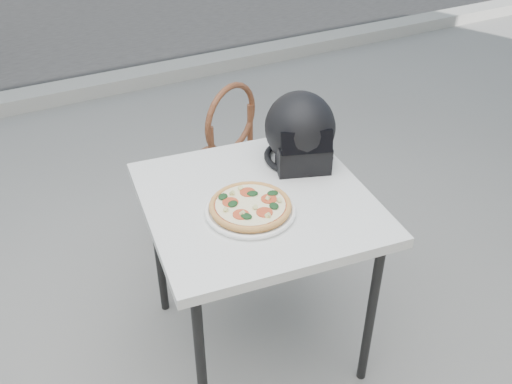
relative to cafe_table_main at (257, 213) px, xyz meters
name	(u,v)px	position (x,y,z in m)	size (l,w,h in m)	color
ground	(164,356)	(-0.43, 0.11, -0.75)	(80.00, 80.00, 0.00)	gray
curb	(41,97)	(-0.43, 3.11, -0.69)	(30.00, 0.25, 0.12)	#9F9D94
cafe_table_main	(257,213)	(0.00, 0.00, 0.00)	(0.97, 0.97, 0.83)	silver
plate	(250,211)	(-0.07, -0.08, 0.09)	(0.38, 0.38, 0.02)	white
pizza	(250,206)	(-0.07, -0.08, 0.11)	(0.38, 0.38, 0.04)	#D7984E
helmet	(300,132)	(0.29, 0.17, 0.21)	(0.39, 0.40, 0.31)	black
cafe_chair_main	(219,157)	(0.17, 0.76, -0.20)	(0.51, 0.51, 1.00)	brown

